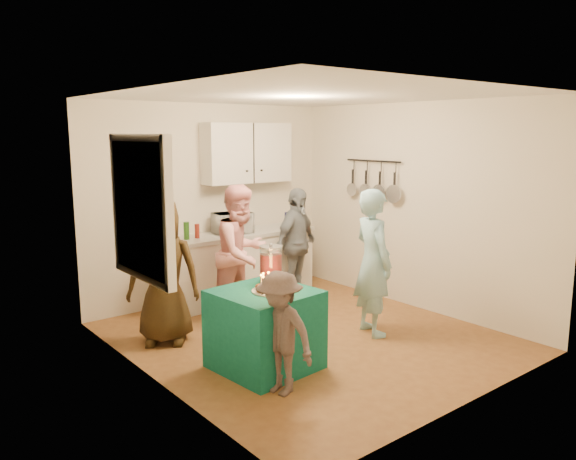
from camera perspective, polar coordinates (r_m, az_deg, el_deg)
floor at (r=6.31m, az=2.03°, el=-10.78°), size 4.00×4.00×0.00m
ceiling at (r=5.91m, az=2.19°, el=13.51°), size 4.00×4.00×0.00m
back_wall at (r=7.58m, az=-7.86°, el=2.79°), size 3.60×3.60×0.00m
left_wall at (r=5.00m, az=-13.68°, el=-1.07°), size 4.00×4.00×0.00m
right_wall at (r=7.27m, az=12.90°, el=2.33°), size 4.00×4.00×0.00m
window_night at (r=5.24m, az=-14.90°, el=2.15°), size 0.04×1.00×1.20m
counter at (r=7.59m, az=-5.24°, el=-3.83°), size 2.20×0.58×0.86m
countertop at (r=7.50m, az=-5.29°, el=-0.45°), size 2.24×0.62×0.05m
upper_cabinet at (r=7.67m, az=-4.16°, el=7.81°), size 1.30×0.30×0.80m
pot_rack at (r=7.63m, az=8.47°, el=5.08°), size 0.12×1.00×0.60m
microwave at (r=7.44m, az=-5.65°, el=0.72°), size 0.53×0.40×0.27m
party_table at (r=5.42m, az=-2.38°, el=-10.05°), size 0.92×0.92×0.76m
donut_cake at (r=5.24m, az=-1.65°, el=-5.33°), size 0.38×0.38×0.18m
punch_jar at (r=5.58m, az=-1.75°, el=-3.55°), size 0.22×0.22×0.34m
man_birthday at (r=6.26m, az=8.63°, el=-3.26°), size 0.55×0.68×1.63m
woman_back_left at (r=6.08m, az=-12.55°, el=-4.16°), size 0.90×0.84×1.55m
woman_back_center at (r=6.66m, az=-4.73°, el=-2.38°), size 0.92×0.80×1.63m
woman_back_right at (r=7.54m, az=0.85°, el=-1.39°), size 0.95×0.63×1.50m
child_near_left at (r=4.86m, az=-0.85°, el=-10.42°), size 0.54×0.77×1.08m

